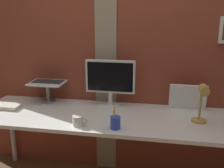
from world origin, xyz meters
name	(u,v)px	position (x,y,z in m)	size (l,w,h in m)	color
brick_wall_back	(119,58)	(0.00, 0.47, 1.16)	(3.13, 0.16, 2.31)	brown
desk	(110,122)	(-0.01, 0.06, 0.67)	(2.37, 0.70, 0.73)	white
monitor	(110,79)	(-0.05, 0.29, 0.99)	(0.45, 0.18, 0.43)	white
laptop_stand	(48,89)	(-0.67, 0.29, 0.86)	(0.28, 0.22, 0.19)	gray
laptop	(50,75)	(-0.67, 0.37, 0.98)	(0.33, 0.33, 0.23)	white
whiteboard_panel	(188,97)	(0.64, 0.32, 0.85)	(0.33, 0.02, 0.24)	white
desk_lamp	(202,100)	(0.71, 0.01, 0.93)	(0.12, 0.20, 0.33)	tan
pen_cup	(115,122)	(0.08, -0.19, 0.78)	(0.08, 0.08, 0.18)	blue
coffee_mug	(78,121)	(-0.21, -0.19, 0.77)	(0.12, 0.08, 0.08)	silver
paper_clutter_stack	(9,106)	(-0.95, 0.06, 0.75)	(0.20, 0.14, 0.03)	silver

